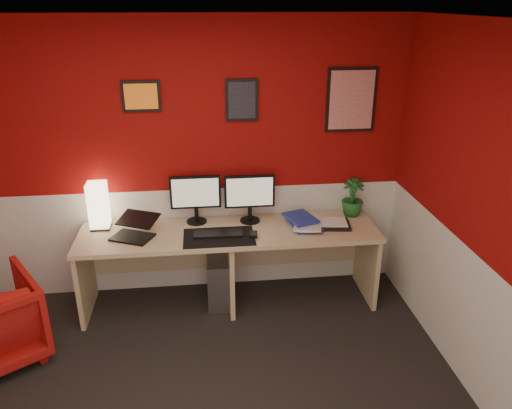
# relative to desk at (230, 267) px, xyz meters

# --- Properties ---
(ceiling) EXTENTS (4.00, 3.50, 0.01)m
(ceiling) POSITION_rel_desk_xyz_m (-0.39, -1.41, 2.13)
(ceiling) COLOR white
(ceiling) RESTS_ON ground
(wall_back) EXTENTS (4.00, 0.01, 2.50)m
(wall_back) POSITION_rel_desk_xyz_m (-0.39, 0.34, 0.89)
(wall_back) COLOR #8B0907
(wall_back) RESTS_ON ground
(wall_right) EXTENTS (0.01, 3.50, 2.50)m
(wall_right) POSITION_rel_desk_xyz_m (1.61, -1.41, 0.89)
(wall_right) COLOR #8B0907
(wall_right) RESTS_ON ground
(wainscot_back) EXTENTS (4.00, 0.01, 1.00)m
(wainscot_back) POSITION_rel_desk_xyz_m (-0.39, 0.34, 0.14)
(wainscot_back) COLOR silver
(wainscot_back) RESTS_ON ground
(wainscot_right) EXTENTS (0.01, 3.50, 1.00)m
(wainscot_right) POSITION_rel_desk_xyz_m (1.61, -1.41, 0.14)
(wainscot_right) COLOR silver
(wainscot_right) RESTS_ON ground
(desk) EXTENTS (2.60, 0.65, 0.73)m
(desk) POSITION_rel_desk_xyz_m (0.00, 0.00, 0.00)
(desk) COLOR #CBB482
(desk) RESTS_ON ground
(shoji_lamp) EXTENTS (0.16, 0.16, 0.40)m
(shoji_lamp) POSITION_rel_desk_xyz_m (-1.12, 0.19, 0.56)
(shoji_lamp) COLOR #FFE5B2
(shoji_lamp) RESTS_ON desk
(laptop) EXTENTS (0.40, 0.35, 0.22)m
(laptop) POSITION_rel_desk_xyz_m (-0.82, -0.05, 0.47)
(laptop) COLOR black
(laptop) RESTS_ON desk
(monitor_left) EXTENTS (0.45, 0.06, 0.58)m
(monitor_left) POSITION_rel_desk_xyz_m (-0.28, 0.21, 0.66)
(monitor_left) COLOR black
(monitor_left) RESTS_ON desk
(monitor_right) EXTENTS (0.45, 0.06, 0.58)m
(monitor_right) POSITION_rel_desk_xyz_m (0.20, 0.18, 0.66)
(monitor_right) COLOR black
(monitor_right) RESTS_ON desk
(desk_mat) EXTENTS (0.60, 0.38, 0.01)m
(desk_mat) POSITION_rel_desk_xyz_m (-0.10, -0.12, 0.37)
(desk_mat) COLOR black
(desk_mat) RESTS_ON desk
(keyboard) EXTENTS (0.42, 0.15, 0.02)m
(keyboard) POSITION_rel_desk_xyz_m (-0.10, -0.08, 0.38)
(keyboard) COLOR black
(keyboard) RESTS_ON desk_mat
(mouse) EXTENTS (0.07, 0.11, 0.03)m
(mouse) POSITION_rel_desk_xyz_m (0.20, -0.14, 0.39)
(mouse) COLOR black
(mouse) RESTS_ON desk_mat
(book_bottom) EXTENTS (0.27, 0.34, 0.03)m
(book_bottom) POSITION_rel_desk_xyz_m (0.55, -0.00, 0.38)
(book_bottom) COLOR #22369B
(book_bottom) RESTS_ON desk
(book_middle) EXTENTS (0.31, 0.37, 0.02)m
(book_middle) POSITION_rel_desk_xyz_m (0.57, 0.00, 0.41)
(book_middle) COLOR silver
(book_middle) RESTS_ON book_bottom
(book_top) EXTENTS (0.31, 0.36, 0.03)m
(book_top) POSITION_rel_desk_xyz_m (0.53, 0.01, 0.43)
(book_top) COLOR #22369B
(book_top) RESTS_ON book_middle
(zen_tray) EXTENTS (0.38, 0.29, 0.03)m
(zen_tray) POSITION_rel_desk_xyz_m (0.89, 0.00, 0.38)
(zen_tray) COLOR black
(zen_tray) RESTS_ON desk
(potted_plant) EXTENTS (0.24, 0.24, 0.35)m
(potted_plant) POSITION_rel_desk_xyz_m (1.16, 0.21, 0.54)
(potted_plant) COLOR #19591E
(potted_plant) RESTS_ON desk
(pc_tower) EXTENTS (0.21, 0.45, 0.45)m
(pc_tower) POSITION_rel_desk_xyz_m (-0.11, 0.05, -0.14)
(pc_tower) COLOR #99999E
(pc_tower) RESTS_ON ground
(art_left) EXTENTS (0.32, 0.02, 0.26)m
(art_left) POSITION_rel_desk_xyz_m (-0.69, 0.33, 1.49)
(art_left) COLOR orange
(art_left) RESTS_ON wall_back
(art_center) EXTENTS (0.28, 0.02, 0.36)m
(art_center) POSITION_rel_desk_xyz_m (0.15, 0.33, 1.44)
(art_center) COLOR black
(art_center) RESTS_ON wall_back
(art_right) EXTENTS (0.44, 0.02, 0.56)m
(art_right) POSITION_rel_desk_xyz_m (1.11, 0.33, 1.42)
(art_right) COLOR red
(art_right) RESTS_ON wall_back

